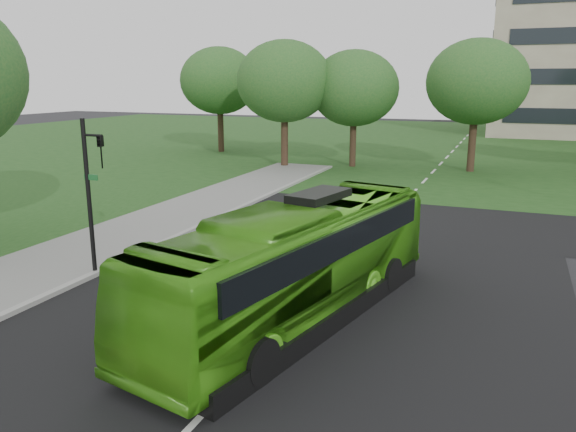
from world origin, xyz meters
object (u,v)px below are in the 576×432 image
Objects in this scene: tree_park_f at (219,81)px; traffic_light at (92,186)px; bus at (297,263)px; tree_park_b at (354,88)px; tree_park_a at (284,81)px; tree_park_c at (477,82)px.

traffic_light is at bearing -68.45° from tree_park_f.
tree_park_f is 1.79× the size of traffic_light.
bus is at bearing -8.42° from traffic_light.
bus is 7.24m from traffic_light.
tree_park_b is 27.48m from bus.
tree_park_f is at bearing 143.75° from tree_park_a.
tree_park_a is 4.97m from tree_park_b.
tree_park_a is 0.99× the size of tree_park_f.
traffic_light is (-9.37, -26.61, -3.07)m from tree_park_c.
bus is (18.92, -30.70, -4.58)m from tree_park_f.
tree_park_a is 24.14m from traffic_light.
tree_park_a reaches higher than bus.
tree_park_a is at bearing -154.36° from tree_park_b.
tree_park_c is 21.50m from tree_park_f.
tree_park_b is 0.77× the size of bus.
tree_park_a is 10.66m from tree_park_f.
tree_park_c is at bearing 67.69° from traffic_light.
tree_park_a is at bearing 94.91° from traffic_light.
bus is 2.16× the size of traffic_light.
tree_park_a is at bearing -167.09° from tree_park_c.
tree_park_f reaches higher than tree_park_b.
tree_park_c reaches higher than bus.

